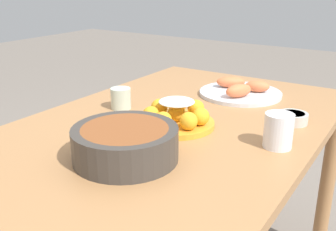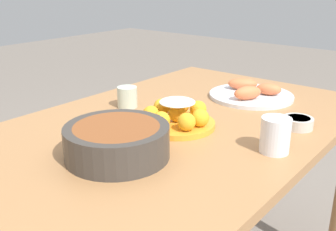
{
  "view_description": "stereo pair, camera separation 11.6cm",
  "coord_description": "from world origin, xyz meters",
  "px_view_note": "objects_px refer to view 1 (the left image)",
  "views": [
    {
      "loc": [
        0.89,
        0.61,
        1.19
      ],
      "look_at": [
        -0.03,
        0.01,
        0.8
      ],
      "focal_mm": 42.0,
      "sensor_mm": 36.0,
      "label": 1
    },
    {
      "loc": [
        0.82,
        0.7,
        1.19
      ],
      "look_at": [
        -0.03,
        0.01,
        0.8
      ],
      "focal_mm": 42.0,
      "sensor_mm": 36.0,
      "label": 2
    }
  ],
  "objects_px": {
    "cup_near": "(121,98)",
    "cup_far": "(278,131)",
    "serving_bowl": "(125,143)",
    "sauce_bowl": "(293,118)",
    "dining_table": "(160,160)",
    "seafood_platter": "(241,91)",
    "cake_plate": "(177,116)"
  },
  "relations": [
    {
      "from": "cup_near",
      "to": "cup_far",
      "type": "bearing_deg",
      "value": 87.62
    },
    {
      "from": "serving_bowl",
      "to": "sauce_bowl",
      "type": "xyz_separation_m",
      "value": [
        -0.48,
        0.27,
        -0.03
      ]
    },
    {
      "from": "dining_table",
      "to": "sauce_bowl",
      "type": "relative_size",
      "value": 16.61
    },
    {
      "from": "dining_table",
      "to": "cup_far",
      "type": "distance_m",
      "value": 0.37
    },
    {
      "from": "cup_far",
      "to": "seafood_platter",
      "type": "bearing_deg",
      "value": -145.27
    },
    {
      "from": "cake_plate",
      "to": "cup_near",
      "type": "distance_m",
      "value": 0.25
    },
    {
      "from": "cake_plate",
      "to": "serving_bowl",
      "type": "relative_size",
      "value": 0.88
    },
    {
      "from": "dining_table",
      "to": "cup_near",
      "type": "relative_size",
      "value": 20.91
    },
    {
      "from": "cake_plate",
      "to": "serving_bowl",
      "type": "height_order",
      "value": "cake_plate"
    },
    {
      "from": "seafood_platter",
      "to": "sauce_bowl",
      "type": "bearing_deg",
      "value": 53.07
    },
    {
      "from": "serving_bowl",
      "to": "seafood_platter",
      "type": "distance_m",
      "value": 0.67
    },
    {
      "from": "sauce_bowl",
      "to": "cup_near",
      "type": "relative_size",
      "value": 1.26
    },
    {
      "from": "sauce_bowl",
      "to": "cup_far",
      "type": "xyz_separation_m",
      "value": [
        0.2,
        0.02,
        0.03
      ]
    },
    {
      "from": "cake_plate",
      "to": "cup_near",
      "type": "bearing_deg",
      "value": -98.85
    },
    {
      "from": "sauce_bowl",
      "to": "cup_far",
      "type": "bearing_deg",
      "value": 5.08
    },
    {
      "from": "serving_bowl",
      "to": "cup_far",
      "type": "relative_size",
      "value": 2.81
    },
    {
      "from": "cup_near",
      "to": "dining_table",
      "type": "bearing_deg",
      "value": 66.89
    },
    {
      "from": "cup_near",
      "to": "cup_far",
      "type": "xyz_separation_m",
      "value": [
        0.02,
        0.55,
        0.01
      ]
    },
    {
      "from": "sauce_bowl",
      "to": "cup_far",
      "type": "height_order",
      "value": "cup_far"
    },
    {
      "from": "seafood_platter",
      "to": "cup_far",
      "type": "height_order",
      "value": "cup_far"
    },
    {
      "from": "dining_table",
      "to": "cake_plate",
      "type": "relative_size",
      "value": 6.54
    },
    {
      "from": "cup_far",
      "to": "cup_near",
      "type": "bearing_deg",
      "value": -92.38
    },
    {
      "from": "dining_table",
      "to": "sauce_bowl",
      "type": "bearing_deg",
      "value": 131.25
    },
    {
      "from": "cup_near",
      "to": "cake_plate",
      "type": "bearing_deg",
      "value": 81.15
    },
    {
      "from": "serving_bowl",
      "to": "cup_near",
      "type": "bearing_deg",
      "value": -138.96
    },
    {
      "from": "cup_near",
      "to": "sauce_bowl",
      "type": "bearing_deg",
      "value": 108.5
    },
    {
      "from": "seafood_platter",
      "to": "cup_near",
      "type": "relative_size",
      "value": 4.32
    },
    {
      "from": "sauce_bowl",
      "to": "cup_near",
      "type": "height_order",
      "value": "cup_near"
    },
    {
      "from": "cake_plate",
      "to": "seafood_platter",
      "type": "relative_size",
      "value": 0.74
    },
    {
      "from": "seafood_platter",
      "to": "serving_bowl",
      "type": "bearing_deg",
      "value": -1.62
    },
    {
      "from": "cake_plate",
      "to": "serving_bowl",
      "type": "distance_m",
      "value": 0.26
    },
    {
      "from": "cake_plate",
      "to": "seafood_platter",
      "type": "distance_m",
      "value": 0.41
    }
  ]
}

